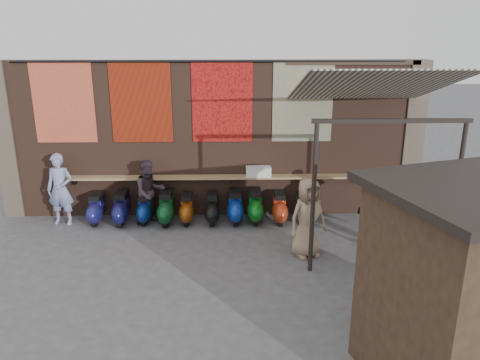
# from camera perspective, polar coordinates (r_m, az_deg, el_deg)

# --- Properties ---
(ground) EXTENTS (70.00, 70.00, 0.00)m
(ground) POSITION_cam_1_polar(r_m,az_deg,el_deg) (10.25, -3.88, -9.43)
(ground) COLOR #474749
(ground) RESTS_ON ground
(brick_wall) EXTENTS (10.00, 0.40, 4.00)m
(brick_wall) POSITION_cam_1_polar(r_m,az_deg,el_deg) (12.13, -3.54, 4.93)
(brick_wall) COLOR brown
(brick_wall) RESTS_ON ground
(pier_left) EXTENTS (0.50, 0.50, 4.00)m
(pier_left) POSITION_cam_1_polar(r_m,az_deg,el_deg) (13.38, -26.45, 4.31)
(pier_left) COLOR #4C4238
(pier_left) RESTS_ON ground
(pier_right) EXTENTS (0.50, 0.50, 4.00)m
(pier_right) POSITION_cam_1_polar(r_m,az_deg,el_deg) (13.00, 20.10, 4.75)
(pier_right) COLOR #4C4238
(pier_right) RESTS_ON ground
(eating_counter) EXTENTS (8.00, 0.32, 0.05)m
(eating_counter) POSITION_cam_1_polar(r_m,az_deg,el_deg) (12.00, -3.52, 0.34)
(eating_counter) COLOR #9E7A51
(eating_counter) RESTS_ON brick_wall
(shelf_box) EXTENTS (0.63, 0.29, 0.25)m
(shelf_box) POSITION_cam_1_polar(r_m,az_deg,el_deg) (11.94, 2.27, 1.03)
(shelf_box) COLOR white
(shelf_box) RESTS_ON eating_counter
(tapestry_redgold) EXTENTS (1.50, 0.02, 2.00)m
(tapestry_redgold) POSITION_cam_1_polar(r_m,az_deg,el_deg) (12.41, -20.72, 8.83)
(tapestry_redgold) COLOR maroon
(tapestry_redgold) RESTS_ON brick_wall
(tapestry_sun) EXTENTS (1.50, 0.02, 2.00)m
(tapestry_sun) POSITION_cam_1_polar(r_m,az_deg,el_deg) (11.92, -11.97, 9.25)
(tapestry_sun) COLOR red
(tapestry_sun) RESTS_ON brick_wall
(tapestry_orange) EXTENTS (1.50, 0.02, 2.00)m
(tapestry_orange) POSITION_cam_1_polar(r_m,az_deg,el_deg) (11.72, -2.18, 9.48)
(tapestry_orange) COLOR red
(tapestry_orange) RESTS_ON brick_wall
(tapestry_multi) EXTENTS (1.50, 0.02, 2.00)m
(tapestry_multi) POSITION_cam_1_polar(r_m,az_deg,el_deg) (11.86, 7.66, 9.43)
(tapestry_multi) COLOR teal
(tapestry_multi) RESTS_ON brick_wall
(hang_rail) EXTENTS (9.50, 0.06, 0.06)m
(hang_rail) POSITION_cam_1_polar(r_m,az_deg,el_deg) (11.62, -3.77, 14.24)
(hang_rail) COLOR black
(hang_rail) RESTS_ON brick_wall
(scooter_stool_0) EXTENTS (0.36, 0.80, 0.76)m
(scooter_stool_0) POSITION_cam_1_polar(r_m,az_deg,el_deg) (12.40, -17.09, -3.38)
(scooter_stool_0) COLOR navy
(scooter_stool_0) RESTS_ON ground
(scooter_stool_1) EXTENTS (0.38, 0.85, 0.81)m
(scooter_stool_1) POSITION_cam_1_polar(r_m,az_deg,el_deg) (12.19, -14.24, -3.36)
(scooter_stool_1) COLOR #121245
(scooter_stool_1) RESTS_ON ground
(scooter_stool_2) EXTENTS (0.34, 0.76, 0.72)m
(scooter_stool_2) POSITION_cam_1_polar(r_m,az_deg,el_deg) (12.16, -11.51, -3.45)
(scooter_stool_2) COLOR navy
(scooter_stool_2) RESTS_ON ground
(scooter_stool_3) EXTENTS (0.39, 0.87, 0.82)m
(scooter_stool_3) POSITION_cam_1_polar(r_m,az_deg,el_deg) (11.97, -8.95, -3.38)
(scooter_stool_3) COLOR #0D451E
(scooter_stool_3) RESTS_ON ground
(scooter_stool_4) EXTENTS (0.35, 0.77, 0.73)m
(scooter_stool_4) POSITION_cam_1_polar(r_m,az_deg,el_deg) (11.97, -6.48, -3.51)
(scooter_stool_4) COLOR #7F370B
(scooter_stool_4) RESTS_ON ground
(scooter_stool_5) EXTENTS (0.36, 0.80, 0.76)m
(scooter_stool_5) POSITION_cam_1_polar(r_m,az_deg,el_deg) (11.89, -3.39, -3.50)
(scooter_stool_5) COLOR black
(scooter_stool_5) RESTS_ON ground
(scooter_stool_6) EXTENTS (0.38, 0.85, 0.81)m
(scooter_stool_6) POSITION_cam_1_polar(r_m,az_deg,el_deg) (11.92, -0.58, -3.28)
(scooter_stool_6) COLOR #0D2F97
(scooter_stool_6) RESTS_ON ground
(scooter_stool_7) EXTENTS (0.39, 0.87, 0.83)m
(scooter_stool_7) POSITION_cam_1_polar(r_m,az_deg,el_deg) (11.95, 1.86, -3.20)
(scooter_stool_7) COLOR #0D5F17
(scooter_stool_7) RESTS_ON ground
(scooter_stool_8) EXTENTS (0.37, 0.81, 0.77)m
(scooter_stool_8) POSITION_cam_1_polar(r_m,az_deg,el_deg) (11.94, 4.82, -3.41)
(scooter_stool_8) COLOR #A93216
(scooter_stool_8) RESTS_ON ground
(scooter_stool_9) EXTENTS (0.35, 0.77, 0.73)m
(scooter_stool_9) POSITION_cam_1_polar(r_m,az_deg,el_deg) (12.08, 7.68, -3.34)
(scooter_stool_9) COLOR #1B6E56
(scooter_stool_9) RESTS_ON ground
(diner_left) EXTENTS (0.70, 0.50, 1.82)m
(diner_left) POSITION_cam_1_polar(r_m,az_deg,el_deg) (12.48, -21.06, -1.07)
(diner_left) COLOR #808ABB
(diner_left) RESTS_ON ground
(diner_right) EXTENTS (1.00, 0.93, 1.65)m
(diner_right) POSITION_cam_1_polar(r_m,az_deg,el_deg) (11.93, -10.95, -1.44)
(diner_right) COLOR #342831
(diner_right) RESTS_ON ground
(shopper_navy) EXTENTS (1.17, 0.70, 1.86)m
(shopper_navy) POSITION_cam_1_polar(r_m,az_deg,el_deg) (10.81, 16.75, -3.32)
(shopper_navy) COLOR black
(shopper_navy) RESTS_ON ground
(shopper_grey) EXTENTS (1.28, 0.94, 1.78)m
(shopper_grey) POSITION_cam_1_polar(r_m,az_deg,el_deg) (10.75, 19.93, -3.99)
(shopper_grey) COLOR #5B5C60
(shopper_grey) RESTS_ON ground
(shopper_tan) EXTENTS (1.00, 0.84, 1.75)m
(shopper_tan) POSITION_cam_1_polar(r_m,az_deg,el_deg) (10.09, 8.25, -4.59)
(shopper_tan) COLOR #9E8065
(shopper_tan) RESTS_ON ground
(market_stall) EXTENTS (2.99, 2.57, 2.74)m
(market_stall) POSITION_cam_1_polar(r_m,az_deg,el_deg) (7.13, 26.83, -11.87)
(market_stall) COLOR black
(market_stall) RESTS_ON ground
(stall_sign) EXTENTS (1.16, 0.40, 0.50)m
(stall_sign) POSITION_cam_1_polar(r_m,az_deg,el_deg) (7.51, 22.26, -4.57)
(stall_sign) COLOR gold
(stall_sign) RESTS_ON market_stall
(stall_shelf) EXTENTS (2.03, 0.73, 0.06)m
(stall_shelf) POSITION_cam_1_polar(r_m,az_deg,el_deg) (7.91, 21.43, -11.22)
(stall_shelf) COLOR #473321
(stall_shelf) RESTS_ON market_stall
(awning_canvas) EXTENTS (3.20, 3.28, 0.97)m
(awning_canvas) POSITION_cam_1_polar(r_m,az_deg,el_deg) (10.53, 15.69, 10.95)
(awning_canvas) COLOR beige
(awning_canvas) RESTS_ON brick_wall
(awning_ledger) EXTENTS (3.30, 0.08, 0.12)m
(awning_ledger) POSITION_cam_1_polar(r_m,az_deg,el_deg) (12.02, 13.67, 13.77)
(awning_ledger) COLOR #33261C
(awning_ledger) RESTS_ON brick_wall
(awning_header) EXTENTS (3.00, 0.08, 0.08)m
(awning_header) POSITION_cam_1_polar(r_m,az_deg,el_deg) (9.18, 18.08, 6.87)
(awning_header) COLOR black
(awning_header) RESTS_ON awning_post_left
(awning_post_left) EXTENTS (0.09, 0.09, 3.10)m
(awning_post_left) POSITION_cam_1_polar(r_m,az_deg,el_deg) (9.21, 8.92, -2.30)
(awning_post_left) COLOR black
(awning_post_left) RESTS_ON ground
(awning_post_right) EXTENTS (0.09, 0.09, 3.10)m
(awning_post_right) POSITION_cam_1_polar(r_m,az_deg,el_deg) (10.09, 24.79, -1.99)
(awning_post_right) COLOR black
(awning_post_right) RESTS_ON ground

